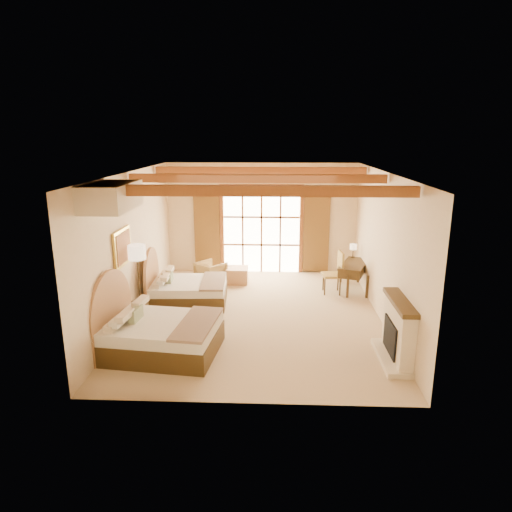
# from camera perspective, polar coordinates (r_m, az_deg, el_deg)

# --- Properties ---
(floor) EXTENTS (7.00, 7.00, 0.00)m
(floor) POSITION_cam_1_polar(r_m,az_deg,el_deg) (10.42, 0.09, -7.44)
(floor) COLOR #CDAD86
(floor) RESTS_ON ground
(wall_back) EXTENTS (5.50, 0.00, 5.50)m
(wall_back) POSITION_cam_1_polar(r_m,az_deg,el_deg) (13.34, 0.70, 4.71)
(wall_back) COLOR beige
(wall_back) RESTS_ON ground
(wall_left) EXTENTS (0.00, 7.00, 7.00)m
(wall_left) POSITION_cam_1_polar(r_m,az_deg,el_deg) (10.40, -15.23, 1.24)
(wall_left) COLOR beige
(wall_left) RESTS_ON ground
(wall_right) EXTENTS (0.00, 7.00, 7.00)m
(wall_right) POSITION_cam_1_polar(r_m,az_deg,el_deg) (10.19, 15.74, 0.94)
(wall_right) COLOR beige
(wall_right) RESTS_ON ground
(ceiling) EXTENTS (7.00, 7.00, 0.00)m
(ceiling) POSITION_cam_1_polar(r_m,az_deg,el_deg) (9.67, 0.10, 10.39)
(ceiling) COLOR #B87138
(ceiling) RESTS_ON ground
(ceiling_beams) EXTENTS (5.39, 4.60, 0.18)m
(ceiling_beams) POSITION_cam_1_polar(r_m,az_deg,el_deg) (9.68, 0.10, 9.68)
(ceiling_beams) COLOR brown
(ceiling_beams) RESTS_ON ceiling
(french_doors) EXTENTS (3.95, 0.08, 2.60)m
(french_doors) POSITION_cam_1_polar(r_m,az_deg,el_deg) (13.35, 0.69, 3.19)
(french_doors) COLOR white
(french_doors) RESTS_ON ground
(fireplace) EXTENTS (0.46, 1.40, 1.16)m
(fireplace) POSITION_cam_1_polar(r_m,az_deg,el_deg) (8.66, 17.21, -9.29)
(fireplace) COLOR beige
(fireplace) RESTS_ON ground
(painting) EXTENTS (0.06, 0.95, 0.75)m
(painting) POSITION_cam_1_polar(r_m,az_deg,el_deg) (9.66, -16.34, 1.05)
(painting) COLOR gold
(painting) RESTS_ON wall_left
(canopy_valance) EXTENTS (0.70, 1.40, 0.45)m
(canopy_valance) POSITION_cam_1_polar(r_m,az_deg,el_deg) (8.18, -17.67, 7.11)
(canopy_valance) COLOR beige
(canopy_valance) RESTS_ON ceiling
(bed_near) EXTENTS (2.23, 1.78, 1.36)m
(bed_near) POSITION_cam_1_polar(r_m,az_deg,el_deg) (8.81, -12.72, -9.25)
(bed_near) COLOR #412D12
(bed_near) RESTS_ON floor
(bed_far) EXTENTS (1.90, 1.48, 1.21)m
(bed_far) POSITION_cam_1_polar(r_m,az_deg,el_deg) (11.18, -9.19, -4.06)
(bed_far) COLOR #412D12
(bed_far) RESTS_ON floor
(nightstand) EXTENTS (0.58, 0.58, 0.58)m
(nightstand) POSITION_cam_1_polar(r_m,az_deg,el_deg) (9.85, -14.72, -7.48)
(nightstand) COLOR #412D12
(nightstand) RESTS_ON floor
(floor_lamp) EXTENTS (0.37, 0.37, 1.73)m
(floor_lamp) POSITION_cam_1_polar(r_m,az_deg,el_deg) (9.91, -14.63, -0.13)
(floor_lamp) COLOR #342919
(floor_lamp) RESTS_ON floor
(armchair) EXTENTS (0.95, 0.95, 0.63)m
(armchair) POSITION_cam_1_polar(r_m,az_deg,el_deg) (12.53, -5.65, -2.10)
(armchair) COLOR #A68447
(armchair) RESTS_ON floor
(ottoman) EXTENTS (0.59, 0.59, 0.42)m
(ottoman) POSITION_cam_1_polar(r_m,az_deg,el_deg) (12.62, -2.37, -2.40)
(ottoman) COLOR #B0704E
(ottoman) RESTS_ON floor
(desk) EXTENTS (1.02, 1.46, 0.72)m
(desk) POSITION_cam_1_polar(r_m,az_deg,el_deg) (12.25, 12.09, -2.40)
(desk) COLOR #412D12
(desk) RESTS_ON floor
(desk_chair) EXTENTS (0.53, 0.53, 1.10)m
(desk_chair) POSITION_cam_1_polar(r_m,az_deg,el_deg) (11.91, 9.57, -3.01)
(desk_chair) COLOR #A28139
(desk_chair) RESTS_ON floor
(desk_lamp) EXTENTS (0.18, 0.18, 0.37)m
(desk_lamp) POSITION_cam_1_polar(r_m,az_deg,el_deg) (12.67, 12.07, 1.06)
(desk_lamp) COLOR #342919
(desk_lamp) RESTS_ON desk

